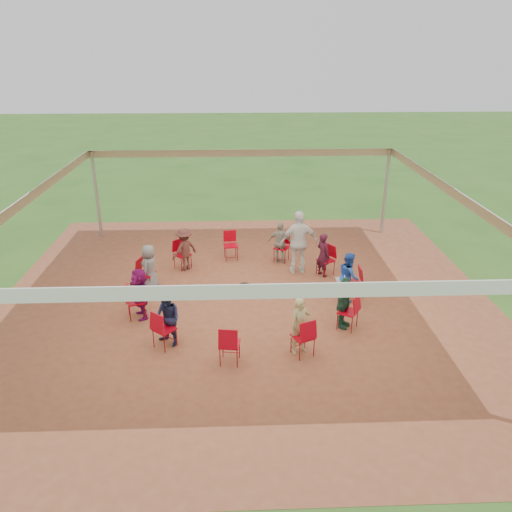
{
  "coord_description": "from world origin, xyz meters",
  "views": [
    {
      "loc": [
        -0.19,
        -11.72,
        6.23
      ],
      "look_at": [
        0.28,
        0.3,
        1.14
      ],
      "focal_mm": 35.0,
      "sensor_mm": 36.0,
      "label": 1
    }
  ],
  "objects_px": {
    "person_seated_7": "(300,326)",
    "standing_person": "(299,243)",
    "chair_1": "(326,260)",
    "person_seated_3": "(184,249)",
    "chair_9": "(303,337)",
    "chair_10": "(348,312)",
    "person_seated_4": "(150,268)",
    "person_seated_5": "(140,293)",
    "chair_4": "(182,255)",
    "person_seated_2": "(280,243)",
    "chair_3": "(231,246)",
    "chair_8": "(230,344)",
    "person_seated_0": "(349,276)",
    "person_seated_1": "(323,255)",
    "chair_6": "(136,301)",
    "chair_0": "(352,283)",
    "chair_7": "(164,329)",
    "laptop": "(342,278)",
    "chair_2": "(282,248)",
    "person_seated_6": "(168,319)",
    "person_seated_8": "(344,303)",
    "chair_5": "(146,274)",
    "cable_coil": "(245,286)"
  },
  "relations": [
    {
      "from": "person_seated_4",
      "to": "person_seated_5",
      "type": "height_order",
      "value": "same"
    },
    {
      "from": "standing_person",
      "to": "laptop",
      "type": "height_order",
      "value": "standing_person"
    },
    {
      "from": "chair_4",
      "to": "chair_6",
      "type": "distance_m",
      "value": 3.05
    },
    {
      "from": "chair_8",
      "to": "person_seated_6",
      "type": "xyz_separation_m",
      "value": [
        -1.37,
        0.75,
        0.21
      ]
    },
    {
      "from": "person_seated_4",
      "to": "person_seated_8",
      "type": "relative_size",
      "value": 1.0
    },
    {
      "from": "chair_8",
      "to": "laptop",
      "type": "relative_size",
      "value": 2.95
    },
    {
      "from": "person_seated_7",
      "to": "chair_7",
      "type": "bearing_deg",
      "value": 149.21
    },
    {
      "from": "person_seated_5",
      "to": "chair_0",
      "type": "bearing_deg",
      "value": 81.64
    },
    {
      "from": "person_seated_4",
      "to": "person_seated_2",
      "type": "bearing_deg",
      "value": 130.91
    },
    {
      "from": "person_seated_7",
      "to": "person_seated_8",
      "type": "distance_m",
      "value": 1.52
    },
    {
      "from": "chair_0",
      "to": "person_seated_5",
      "type": "relative_size",
      "value": 0.69
    },
    {
      "from": "chair_6",
      "to": "person_seated_0",
      "type": "height_order",
      "value": "person_seated_0"
    },
    {
      "from": "chair_3",
      "to": "chair_7",
      "type": "xyz_separation_m",
      "value": [
        -1.43,
        -4.93,
        0.0
      ]
    },
    {
      "from": "chair_6",
      "to": "person_seated_3",
      "type": "bearing_deg",
      "value": 145.34
    },
    {
      "from": "cable_coil",
      "to": "chair_0",
      "type": "bearing_deg",
      "value": -15.78
    },
    {
      "from": "person_seated_5",
      "to": "person_seated_6",
      "type": "relative_size",
      "value": 1.0
    },
    {
      "from": "chair_1",
      "to": "person_seated_5",
      "type": "relative_size",
      "value": 0.69
    },
    {
      "from": "person_seated_4",
      "to": "person_seated_6",
      "type": "xyz_separation_m",
      "value": [
        0.83,
        -2.8,
        0.0
      ]
    },
    {
      "from": "person_seated_1",
      "to": "chair_3",
      "type": "bearing_deg",
      "value": 30.79
    },
    {
      "from": "chair_5",
      "to": "person_seated_7",
      "type": "height_order",
      "value": "person_seated_7"
    },
    {
      "from": "person_seated_4",
      "to": "laptop",
      "type": "distance_m",
      "value": 5.19
    },
    {
      "from": "standing_person",
      "to": "laptop",
      "type": "xyz_separation_m",
      "value": [
        0.95,
        -1.69,
        -0.34
      ]
    },
    {
      "from": "person_seated_0",
      "to": "person_seated_1",
      "type": "relative_size",
      "value": 1.0
    },
    {
      "from": "laptop",
      "to": "person_seated_8",
      "type": "bearing_deg",
      "value": 169.75
    },
    {
      "from": "person_seated_1",
      "to": "standing_person",
      "type": "height_order",
      "value": "standing_person"
    },
    {
      "from": "chair_2",
      "to": "chair_10",
      "type": "bearing_deg",
      "value": 130.91
    },
    {
      "from": "chair_0",
      "to": "person_seated_6",
      "type": "height_order",
      "value": "person_seated_6"
    },
    {
      "from": "chair_7",
      "to": "chair_10",
      "type": "distance_m",
      "value": 4.27
    },
    {
      "from": "chair_2",
      "to": "person_seated_5",
      "type": "relative_size",
      "value": 0.69
    },
    {
      "from": "chair_5",
      "to": "chair_7",
      "type": "xyz_separation_m",
      "value": [
        0.87,
        -2.93,
        0.0
      ]
    },
    {
      "from": "person_seated_3",
      "to": "standing_person",
      "type": "xyz_separation_m",
      "value": [
        3.37,
        -0.34,
        0.3
      ]
    },
    {
      "from": "chair_10",
      "to": "person_seated_5",
      "type": "distance_m",
      "value": 5.03
    },
    {
      "from": "chair_1",
      "to": "person_seated_2",
      "type": "relative_size",
      "value": 0.69
    },
    {
      "from": "chair_6",
      "to": "chair_0",
      "type": "bearing_deg",
      "value": 81.82
    },
    {
      "from": "chair_4",
      "to": "person_seated_5",
      "type": "xyz_separation_m",
      "value": [
        -0.74,
        -2.9,
        0.21
      ]
    },
    {
      "from": "cable_coil",
      "to": "chair_3",
      "type": "bearing_deg",
      "value": 101.28
    },
    {
      "from": "person_seated_7",
      "to": "standing_person",
      "type": "xyz_separation_m",
      "value": [
        0.46,
        4.15,
        0.3
      ]
    },
    {
      "from": "chair_3",
      "to": "chair_8",
      "type": "bearing_deg",
      "value": 81.82
    },
    {
      "from": "chair_9",
      "to": "chair_10",
      "type": "bearing_deg",
      "value": 16.36
    },
    {
      "from": "chair_6",
      "to": "chair_7",
      "type": "height_order",
      "value": "same"
    },
    {
      "from": "chair_9",
      "to": "person_seated_3",
      "type": "bearing_deg",
      "value": 98.0
    },
    {
      "from": "person_seated_6",
      "to": "person_seated_8",
      "type": "relative_size",
      "value": 1.0
    },
    {
      "from": "chair_10",
      "to": "person_seated_7",
      "type": "xyz_separation_m",
      "value": [
        -1.25,
        -0.94,
        0.21
      ]
    },
    {
      "from": "person_seated_5",
      "to": "standing_person",
      "type": "distance_m",
      "value": 4.86
    },
    {
      "from": "chair_4",
      "to": "chair_6",
      "type": "bearing_deg",
      "value": 32.73
    },
    {
      "from": "person_seated_3",
      "to": "person_seated_4",
      "type": "bearing_deg",
      "value": 16.36
    },
    {
      "from": "chair_1",
      "to": "person_seated_3",
      "type": "height_order",
      "value": "person_seated_3"
    },
    {
      "from": "chair_1",
      "to": "chair_9",
      "type": "xyz_separation_m",
      "value": [
        -1.19,
        -4.1,
        0.0
      ]
    },
    {
      "from": "chair_1",
      "to": "person_seated_8",
      "type": "distance_m",
      "value": 3.0
    },
    {
      "from": "chair_0",
      "to": "chair_3",
      "type": "distance_m",
      "value": 4.27
    }
  ]
}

